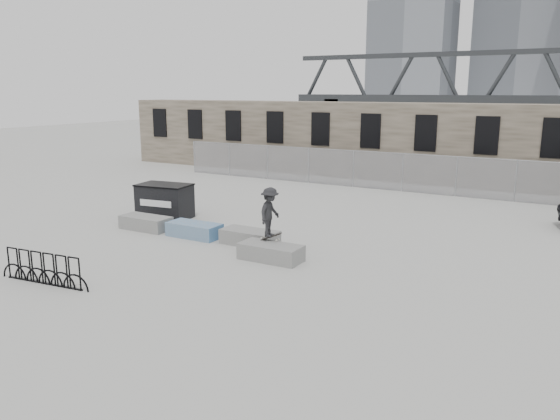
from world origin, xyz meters
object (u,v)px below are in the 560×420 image
(dumpster, at_px, (165,201))
(bike_rack, at_px, (43,269))
(planter_far_left, at_px, (146,222))
(planter_offset, at_px, (271,252))
(skateboarder, at_px, (270,212))
(planter_center_left, at_px, (194,229))
(planter_center_right, at_px, (250,237))

(dumpster, relative_size, bike_rack, 0.74)
(planter_far_left, xyz_separation_m, planter_offset, (6.14, -0.97, 0.00))
(planter_offset, bearing_deg, bike_rack, -131.22)
(planter_far_left, bearing_deg, skateboarder, -5.69)
(planter_offset, distance_m, bike_rack, 6.58)
(planter_far_left, height_order, bike_rack, bike_rack)
(planter_center_left, relative_size, planter_offset, 1.00)
(planter_far_left, xyz_separation_m, skateboarder, (5.88, -0.59, 1.16))
(planter_offset, height_order, bike_rack, bike_rack)
(planter_offset, height_order, dumpster, dumpster)
(planter_center_right, bearing_deg, dumpster, 162.77)
(planter_center_right, relative_size, bike_rack, 0.64)
(planter_offset, distance_m, dumpster, 7.34)
(planter_center_right, bearing_deg, planter_far_left, -177.51)
(planter_offset, distance_m, skateboarder, 1.25)
(dumpster, bearing_deg, planter_offset, -29.76)
(planter_far_left, bearing_deg, dumpster, 109.13)
(bike_rack, bearing_deg, dumpster, 107.46)
(planter_center_left, height_order, skateboarder, skateboarder)
(planter_far_left, relative_size, planter_offset, 1.00)
(planter_center_right, xyz_separation_m, planter_offset, (1.54, -1.17, 0.00))
(dumpster, bearing_deg, planter_center_right, -24.60)
(planter_far_left, distance_m, dumpster, 1.98)
(planter_far_left, distance_m, bike_rack, 6.19)
(skateboarder, bearing_deg, bike_rack, 139.48)
(planter_offset, bearing_deg, planter_center_right, 142.80)
(planter_center_left, distance_m, bike_rack, 6.00)
(dumpster, bearing_deg, planter_far_left, -78.24)
(skateboarder, bearing_deg, planter_center_right, 55.40)
(dumpster, xyz_separation_m, bike_rack, (2.43, -7.74, -0.28))
(planter_center_left, bearing_deg, planter_center_right, 3.54)
(planter_center_left, xyz_separation_m, planter_center_right, (2.30, 0.14, 0.00))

